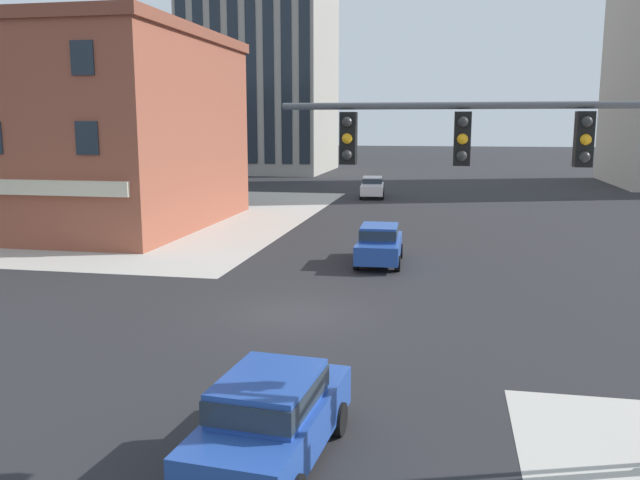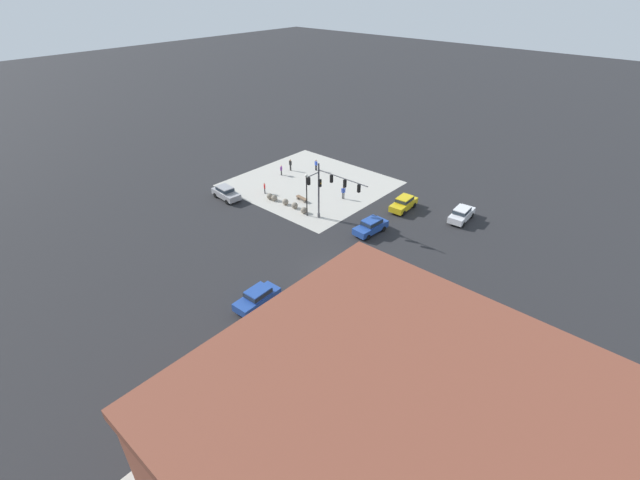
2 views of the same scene
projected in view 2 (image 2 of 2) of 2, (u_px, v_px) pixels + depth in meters
The scene contains 20 objects.
ground_plane at pixel (331, 274), 43.36m from camera, with size 320.00×320.00×0.00m, color #262628.
sidewalk_corner_slab at pixel (311, 184), 61.61m from camera, with size 20.00×19.00×0.02m, color #B7B2A8.
traffic_signal_main at pixel (328, 187), 49.95m from camera, with size 7.15×2.09×6.98m.
bollard_sphere_curb_a at pixel (304, 210), 54.01m from camera, with size 0.80×0.80×0.80m, color gray.
bollard_sphere_curb_b at pixel (295, 205), 55.12m from camera, with size 0.80×0.80×0.80m, color gray.
bollard_sphere_curb_c at pixel (285, 202), 55.99m from camera, with size 0.80×0.80×0.80m, color gray.
bollard_sphere_curb_d at pixel (274, 198), 56.95m from camera, with size 0.80×0.80×0.80m, color gray.
bollard_sphere_curb_e at pixel (270, 196), 57.38m from camera, with size 0.80×0.80×0.80m, color gray.
bench_near_signal at pixel (302, 198), 56.96m from camera, with size 1.84×0.68×0.49m.
pedestrian_near_bench at pixel (343, 192), 57.11m from camera, with size 0.45×0.38×1.75m.
pedestrian_at_curb at pixel (290, 164), 65.26m from camera, with size 0.55×0.24×1.75m.
pedestrian_walking_east at pixel (265, 187), 58.58m from camera, with size 0.46×0.37×1.55m.
pedestrian_with_bag at pixel (316, 164), 65.30m from camera, with size 0.55×0.23×1.68m.
pedestrian_by_lamp at pixel (281, 170), 63.84m from camera, with size 0.34×0.50×1.55m.
street_lamp_corner_near at pixel (307, 190), 51.84m from camera, with size 0.36×0.36×5.47m.
car_main_northbound_near at pixel (226, 192), 57.17m from camera, with size 4.53×2.15×1.68m.
car_main_northbound_far at pixel (371, 226), 49.69m from camera, with size 2.17×4.53×1.68m.
car_main_southbound_far at pixel (257, 297), 38.82m from camera, with size 2.01×4.46×1.68m.
car_cross_eastbound at pixel (462, 214), 52.16m from camera, with size 2.13×4.52×1.68m.
car_cross_westbound at pixel (404, 203), 54.59m from camera, with size 2.08×4.49×1.68m.
Camera 2 is at (-22.45, 27.00, 25.68)m, focal length 24.46 mm.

